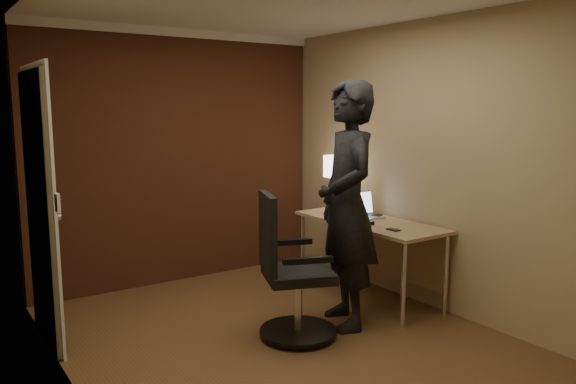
# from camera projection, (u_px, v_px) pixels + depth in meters

# --- Properties ---
(room) EXTENTS (4.00, 4.00, 4.00)m
(room) POSITION_uv_depth(u_px,v_px,m) (170.00, 150.00, 5.09)
(room) COLOR brown
(room) RESTS_ON ground
(desk) EXTENTS (0.60, 1.50, 0.73)m
(desk) POSITION_uv_depth(u_px,v_px,m) (375.00, 233.00, 5.16)
(desk) COLOR tan
(desk) RESTS_ON ground
(desk_lamp) EXTENTS (0.22, 0.22, 0.54)m
(desk_lamp) POSITION_uv_depth(u_px,v_px,m) (339.00, 167.00, 5.68)
(desk_lamp) COLOR silver
(desk_lamp) RESTS_ON desk
(laptop) EXTENTS (0.37, 0.31, 0.23)m
(laptop) POSITION_uv_depth(u_px,v_px,m) (361.00, 210.00, 5.25)
(laptop) COLOR silver
(laptop) RESTS_ON desk
(mouse) EXTENTS (0.08, 0.11, 0.03)m
(mouse) POSITION_uv_depth(u_px,v_px,m) (369.00, 222.00, 4.93)
(mouse) COLOR black
(mouse) RESTS_ON desk
(phone) EXTENTS (0.06, 0.12, 0.01)m
(phone) POSITION_uv_depth(u_px,v_px,m) (393.00, 230.00, 4.69)
(phone) COLOR black
(phone) RESTS_ON desk
(wallet) EXTENTS (0.13, 0.14, 0.02)m
(wallet) POSITION_uv_depth(u_px,v_px,m) (375.00, 216.00, 5.26)
(wallet) COLOR black
(wallet) RESTS_ON desk
(office_chair) EXTENTS (0.64, 0.70, 1.10)m
(office_chair) POSITION_uv_depth(u_px,v_px,m) (289.00, 276.00, 4.23)
(office_chair) COLOR black
(office_chair) RESTS_ON ground
(person) EXTENTS (0.69, 0.84, 1.96)m
(person) POSITION_uv_depth(u_px,v_px,m) (347.00, 205.00, 4.44)
(person) COLOR black
(person) RESTS_ON ground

